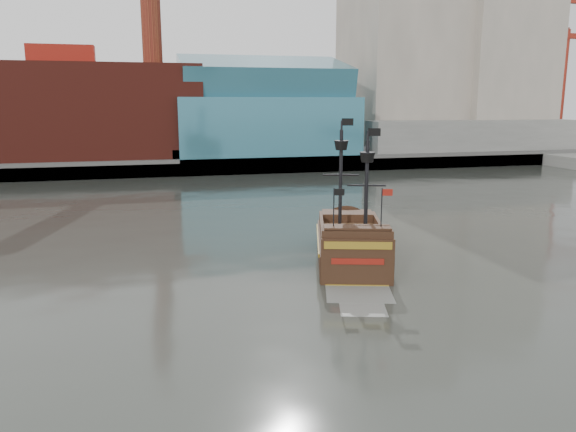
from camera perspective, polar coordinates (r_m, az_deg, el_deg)
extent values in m
plane|color=#2C302A|center=(29.36, 7.86, -11.24)|extent=(400.00, 400.00, 0.00)
cube|color=slate|center=(117.87, -9.46, 6.37)|extent=(220.00, 60.00, 2.00)
cube|color=#4C4C49|center=(88.65, -7.69, 4.96)|extent=(220.00, 1.00, 2.60)
cube|color=#5E1E16|center=(97.63, -21.65, 9.69)|extent=(42.00, 18.00, 15.00)
cube|color=#306E82|center=(97.24, -2.41, 9.00)|extent=(30.00, 16.00, 10.00)
cube|color=#AFA291|center=(117.29, 11.63, 18.02)|extent=(20.00, 22.00, 46.00)
cube|color=#A69A8B|center=(122.41, 20.28, 15.40)|extent=(18.00, 18.00, 38.00)
cube|color=#AFA291|center=(137.17, 12.35, 18.28)|extent=(24.00, 20.00, 52.00)
cube|color=slate|center=(108.35, 18.31, 7.63)|extent=(40.00, 6.00, 6.00)
cube|color=#306E82|center=(97.21, -2.45, 13.71)|extent=(28.00, 14.94, 8.78)
cube|color=slate|center=(139.08, 25.20, 7.24)|extent=(4.00, 4.00, 3.00)
cylinder|color=maroon|center=(139.02, 25.72, 13.20)|extent=(1.40, 1.40, 32.00)
cube|color=slate|center=(153.14, 25.72, 7.50)|extent=(4.00, 4.00, 3.00)
cylinder|color=maroon|center=(152.99, 26.11, 11.78)|extent=(1.40, 1.40, 26.00)
cube|color=maroon|center=(151.84, 25.62, 16.39)|extent=(5.00, 2.50, 2.50)
cube|color=black|center=(41.04, 6.38, -3.72)|extent=(7.70, 12.06, 2.42)
cube|color=#463119|center=(40.70, 6.42, -1.88)|extent=(6.93, 10.85, 0.28)
cube|color=black|center=(44.99, 6.02, -0.16)|extent=(4.44, 3.29, 0.93)
cube|color=black|center=(35.84, 7.00, -2.59)|extent=(4.67, 2.71, 1.68)
cube|color=black|center=(35.42, 7.05, -5.27)|extent=(4.44, 1.54, 3.73)
cube|color=olive|center=(34.89, 7.13, -2.99)|extent=(4.04, 1.28, 0.47)
cube|color=maroon|center=(35.16, 7.09, -4.61)|extent=(3.14, 1.01, 0.37)
cylinder|color=black|center=(41.33, 5.37, 3.67)|extent=(0.33, 0.33, 7.27)
cylinder|color=black|center=(38.46, 7.96, 2.60)|extent=(0.33, 0.33, 6.71)
cone|color=black|center=(41.07, 5.43, 7.15)|extent=(1.28, 1.28, 0.65)
cone|color=black|center=(38.18, 8.06, 5.92)|extent=(1.28, 1.28, 0.65)
cube|color=black|center=(41.00, 6.07, 9.48)|extent=(0.81, 0.27, 0.51)
cube|color=black|center=(38.10, 8.76, 8.42)|extent=(0.81, 0.27, 0.51)
cube|color=gray|center=(34.28, 7.22, -7.81)|extent=(4.76, 4.36, 0.01)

